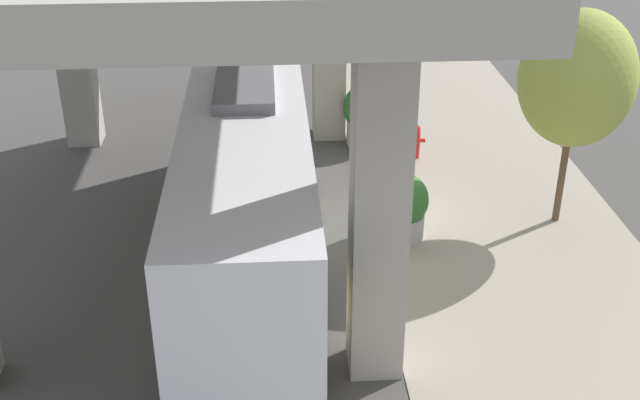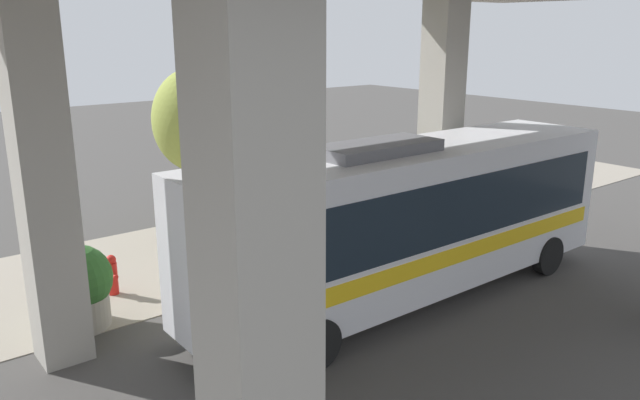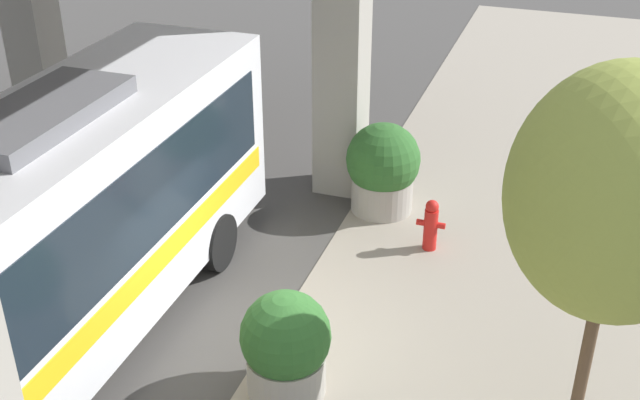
# 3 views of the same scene
# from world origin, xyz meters

# --- Properties ---
(ground_plane) EXTENTS (80.00, 80.00, 0.00)m
(ground_plane) POSITION_xyz_m (0.00, 0.00, 0.00)
(ground_plane) COLOR #474442
(ground_plane) RESTS_ON ground
(sidewalk_strip) EXTENTS (6.00, 40.00, 0.02)m
(sidewalk_strip) POSITION_xyz_m (-3.00, 0.00, 0.01)
(sidewalk_strip) COLOR gray
(sidewalk_strip) RESTS_ON ground
(overpass) EXTENTS (9.40, 18.50, 7.46)m
(overpass) POSITION_xyz_m (4.00, 0.00, 6.50)
(overpass) COLOR #9E998E
(overpass) RESTS_ON ground
(bus) EXTENTS (2.54, 11.08, 3.81)m
(bus) POSITION_xyz_m (2.70, 1.88, 2.06)
(bus) COLOR silver
(bus) RESTS_ON ground
(fire_hydrant) EXTENTS (0.51, 0.25, 0.99)m
(fire_hydrant) POSITION_xyz_m (-1.75, -3.45, 0.50)
(fire_hydrant) COLOR red
(fire_hydrant) RESTS_ON ground
(planter_front) EXTENTS (1.42, 1.42, 1.79)m
(planter_front) POSITION_xyz_m (-0.55, -4.57, 0.90)
(planter_front) COLOR #9E998E
(planter_front) RESTS_ON ground
(planter_middle) EXTENTS (1.24, 1.24, 1.58)m
(planter_middle) POSITION_xyz_m (-0.65, 0.81, 0.78)
(planter_middle) COLOR #9E998E
(planter_middle) RESTS_ON ground
(street_tree_near) EXTENTS (2.53, 2.53, 5.02)m
(street_tree_near) POSITION_xyz_m (-4.46, 0.29, 3.50)
(street_tree_near) COLOR brown
(street_tree_near) RESTS_ON ground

